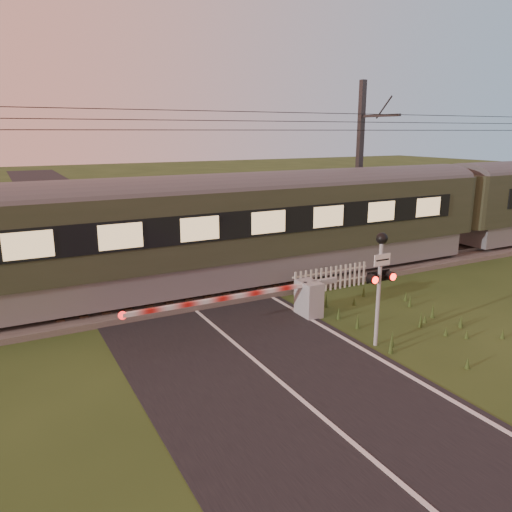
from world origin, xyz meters
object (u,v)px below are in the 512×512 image
train (453,207)px  catenary_mast (360,166)px  boom_gate (300,298)px  picket_fence (331,278)px  crossing_signal (380,269)px

train → catenary_mast: bearing=148.1°
boom_gate → catenary_mast: 9.61m
boom_gate → catenary_mast: catenary_mast is taller
train → boom_gate: (-10.46, -3.60, -1.55)m
train → catenary_mast: 4.59m
boom_gate → picket_fence: bearing=35.5°
crossing_signal → catenary_mast: 10.69m
train → picket_fence: bearing=-166.8°
picket_fence → catenary_mast: bearing=42.6°
boom_gate → picket_fence: 2.94m
crossing_signal → train: bearing=32.5°
boom_gate → catenary_mast: size_ratio=0.88×
train → boom_gate: size_ratio=6.03×
train → picket_fence: size_ratio=12.73×
crossing_signal → picket_fence: 4.98m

